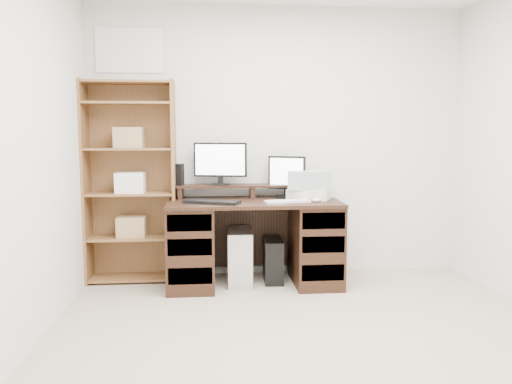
{
  "coord_description": "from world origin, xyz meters",
  "views": [
    {
      "loc": [
        -0.62,
        -2.68,
        1.34
      ],
      "look_at": [
        -0.26,
        1.43,
        0.85
      ],
      "focal_mm": 35.0,
      "sensor_mm": 36.0,
      "label": 1
    }
  ],
  "objects": [
    {
      "name": "room",
      "position": [
        -0.0,
        0.0,
        1.25
      ],
      "size": [
        3.54,
        4.04,
        2.54
      ],
      "color": "tan",
      "rests_on": "ground"
    },
    {
      "name": "desk",
      "position": [
        -0.26,
        1.64,
        0.39
      ],
      "size": [
        1.5,
        0.7,
        0.75
      ],
      "color": "black",
      "rests_on": "ground"
    },
    {
      "name": "riser_shelf",
      "position": [
        -0.26,
        1.85,
        0.84
      ],
      "size": [
        1.4,
        0.22,
        0.12
      ],
      "color": "black",
      "rests_on": "desk"
    },
    {
      "name": "monitor_wide",
      "position": [
        -0.55,
        1.83,
        1.08
      ],
      "size": [
        0.48,
        0.16,
        0.38
      ],
      "rotation": [
        0.0,
        0.0,
        -0.22
      ],
      "color": "black",
      "rests_on": "riser_shelf"
    },
    {
      "name": "monitor_small",
      "position": [
        0.06,
        1.82,
        0.96
      ],
      "size": [
        0.33,
        0.2,
        0.38
      ],
      "rotation": [
        0.0,
        0.0,
        -0.44
      ],
      "color": "black",
      "rests_on": "desk"
    },
    {
      "name": "speaker",
      "position": [
        -0.92,
        1.86,
        0.97
      ],
      "size": [
        0.1,
        0.1,
        0.19
      ],
      "primitive_type": "cube",
      "rotation": [
        0.0,
        0.0,
        -0.35
      ],
      "color": "black",
      "rests_on": "riser_shelf"
    },
    {
      "name": "keyboard_black",
      "position": [
        -0.63,
        1.49,
        0.76
      ],
      "size": [
        0.5,
        0.32,
        0.03
      ],
      "primitive_type": "cube",
      "rotation": [
        0.0,
        0.0,
        -0.39
      ],
      "color": "black",
      "rests_on": "desk"
    },
    {
      "name": "keyboard_white",
      "position": [
        0.02,
        1.5,
        0.76
      ],
      "size": [
        0.4,
        0.18,
        0.02
      ],
      "primitive_type": "cube",
      "rotation": [
        0.0,
        0.0,
        0.17
      ],
      "color": "white",
      "rests_on": "desk"
    },
    {
      "name": "mouse",
      "position": [
        0.27,
        1.5,
        0.77
      ],
      "size": [
        0.09,
        0.07,
        0.03
      ],
      "primitive_type": "ellipsoid",
      "rotation": [
        0.0,
        0.0,
        0.1
      ],
      "color": "white",
      "rests_on": "desk"
    },
    {
      "name": "printer",
      "position": [
        0.25,
        1.71,
        0.8
      ],
      "size": [
        0.44,
        0.4,
        0.09
      ],
      "primitive_type": "cube",
      "rotation": [
        0.0,
        0.0,
        -0.42
      ],
      "color": "beige",
      "rests_on": "desk"
    },
    {
      "name": "basket",
      "position": [
        0.25,
        1.71,
        0.92
      ],
      "size": [
        0.42,
        0.34,
        0.16
      ],
      "primitive_type": "cube",
      "rotation": [
        0.0,
        0.0,
        -0.19
      ],
      "color": "#989DA2",
      "rests_on": "printer"
    },
    {
      "name": "tower_silver",
      "position": [
        -0.38,
        1.7,
        0.24
      ],
      "size": [
        0.23,
        0.49,
        0.48
      ],
      "primitive_type": "cube",
      "rotation": [
        0.0,
        0.0,
        -0.05
      ],
      "color": "silver",
      "rests_on": "ground"
    },
    {
      "name": "tower_black",
      "position": [
        -0.08,
        1.72,
        0.19
      ],
      "size": [
        0.18,
        0.39,
        0.39
      ],
      "rotation": [
        0.0,
        0.0,
        -0.03
      ],
      "color": "black",
      "rests_on": "ground"
    },
    {
      "name": "bookshelf",
      "position": [
        -1.35,
        1.86,
        0.92
      ],
      "size": [
        0.8,
        0.3,
        1.8
      ],
      "color": "brown",
      "rests_on": "ground"
    }
  ]
}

